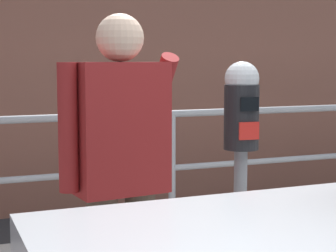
{
  "coord_description": "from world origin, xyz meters",
  "views": [
    {
      "loc": [
        -1.82,
        -2.23,
        1.62
      ],
      "look_at": [
        -0.74,
        0.46,
        1.29
      ],
      "focal_mm": 61.65,
      "sensor_mm": 36.0,
      "label": 1
    }
  ],
  "objects": [
    {
      "name": "backdrop_wall",
      "position": [
        0.0,
        4.01,
        1.43
      ],
      "size": [
        32.0,
        0.5,
        2.86
      ],
      "primitive_type": "cube",
      "color": "brown",
      "rests_on": "ground"
    },
    {
      "name": "pedestrian_at_meter",
      "position": [
        -1.02,
        0.39,
        1.11
      ],
      "size": [
        0.62,
        0.51,
        1.69
      ],
      "rotation": [
        0.0,
        0.0,
        0.13
      ],
      "color": "brown",
      "rests_on": "sidewalk_curb"
    },
    {
      "name": "background_railing",
      "position": [
        0.0,
        2.23,
        0.91
      ],
      "size": [
        24.06,
        0.06,
        1.06
      ],
      "color": "gray",
      "rests_on": "sidewalk_curb"
    },
    {
      "name": "parking_meter",
      "position": [
        -0.36,
        0.39,
        1.23
      ],
      "size": [
        0.18,
        0.19,
        1.47
      ],
      "rotation": [
        0.0,
        0.0,
        3.06
      ],
      "color": "slate",
      "rests_on": "sidewalk_curb"
    }
  ]
}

